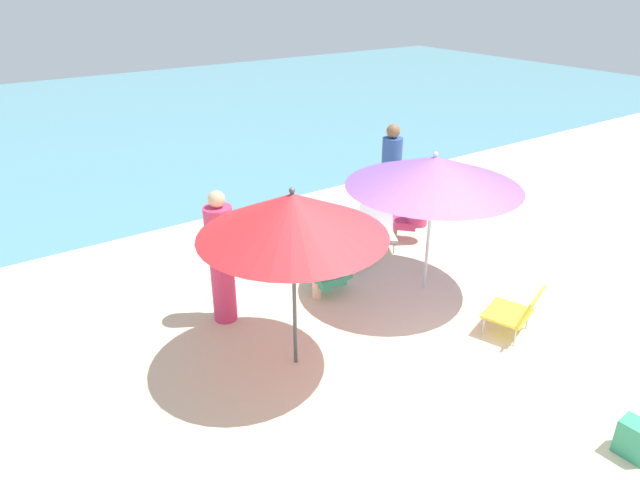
# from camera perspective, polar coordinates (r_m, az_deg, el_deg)

# --- Properties ---
(ground_plane) EXTENTS (40.00, 40.00, 0.00)m
(ground_plane) POSITION_cam_1_polar(r_m,az_deg,el_deg) (6.32, 12.26, -12.68)
(ground_plane) COLOR beige
(sea_water) EXTENTS (40.00, 16.00, 0.01)m
(sea_water) POSITION_cam_1_polar(r_m,az_deg,el_deg) (17.36, -21.57, 10.80)
(sea_water) COLOR #5693A3
(sea_water) RESTS_ON ground_plane
(umbrella_red) EXTENTS (1.88, 1.88, 2.00)m
(umbrella_red) POSITION_cam_1_polar(r_m,az_deg,el_deg) (5.46, -2.75, 2.49)
(umbrella_red) COLOR #4C4C51
(umbrella_red) RESTS_ON ground_plane
(umbrella_purple) EXTENTS (2.16, 2.16, 1.87)m
(umbrella_purple) POSITION_cam_1_polar(r_m,az_deg,el_deg) (7.11, 11.29, 6.68)
(umbrella_purple) COLOR silver
(umbrella_purple) RESTS_ON ground_plane
(beach_chair_a) EXTENTS (0.76, 0.78, 0.59)m
(beach_chair_a) POSITION_cam_1_polar(r_m,az_deg,el_deg) (8.23, 1.96, -0.16)
(beach_chair_a) COLOR teal
(beach_chair_a) RESTS_ON ground_plane
(beach_chair_b) EXTENTS (0.68, 0.68, 0.64)m
(beach_chair_b) POSITION_cam_1_polar(r_m,az_deg,el_deg) (8.69, 5.75, 1.28)
(beach_chair_b) COLOR white
(beach_chair_b) RESTS_ON ground_plane
(beach_chair_c) EXTENTS (0.67, 0.68, 0.61)m
(beach_chair_c) POSITION_cam_1_polar(r_m,az_deg,el_deg) (6.92, 19.02, -6.65)
(beach_chair_c) COLOR gold
(beach_chair_c) RESTS_ON ground_plane
(person_a) EXTENTS (0.32, 0.32, 1.70)m
(person_a) POSITION_cam_1_polar(r_m,az_deg,el_deg) (9.21, 7.06, 6.28)
(person_a) COLOR #2D519E
(person_a) RESTS_ON ground_plane
(person_b) EXTENTS (0.52, 0.54, 1.00)m
(person_b) POSITION_cam_1_polar(r_m,az_deg,el_deg) (8.87, 9.33, 2.98)
(person_b) COLOR #DB3866
(person_b) RESTS_ON ground_plane
(person_c) EXTENTS (0.57, 0.38, 0.90)m
(person_c) POSITION_cam_1_polar(r_m,az_deg,el_deg) (7.34, 1.69, -2.18)
(person_c) COLOR #389970
(person_c) RESTS_ON ground_plane
(person_d) EXTENTS (0.33, 0.33, 1.64)m
(person_d) POSITION_cam_1_polar(r_m,az_deg,el_deg) (6.70, -9.79, -1.75)
(person_d) COLOR #DB3866
(person_d) RESTS_ON ground_plane
(beach_bag) EXTENTS (0.22, 0.28, 0.34)m
(beach_bag) POSITION_cam_1_polar(r_m,az_deg,el_deg) (5.88, 28.81, -16.97)
(beach_bag) COLOR #389970
(beach_bag) RESTS_ON ground_plane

